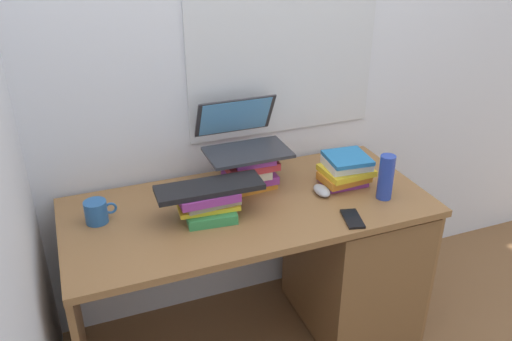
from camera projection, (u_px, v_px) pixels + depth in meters
The scene contains 12 objects.
ground_plane at pixel (250, 339), 2.53m from camera, with size 6.00×6.00×0.00m, color brown.
wall_back at pixel (218, 50), 2.26m from camera, with size 6.00×0.06×2.60m.
desk at pixel (330, 255), 2.45m from camera, with size 1.51×0.69×0.75m.
book_stack_tall at pixel (249, 171), 2.29m from camera, with size 0.23×0.18×0.16m.
book_stack_keyboard_riser at pixel (209, 203), 2.09m from camera, with size 0.25×0.20×0.12m.
book_stack_side at pixel (346, 170), 2.32m from camera, with size 0.22×0.20×0.14m.
laptop at pixel (242, 137), 2.29m from camera, with size 0.35×0.33×0.21m.
keyboard at pixel (209, 187), 2.06m from camera, with size 0.42×0.14×0.02m, color black.
computer_mouse at pixel (322, 191), 2.26m from camera, with size 0.06×0.10×0.04m, color #A5A8AD.
mug at pixel (97, 212), 2.05m from camera, with size 0.13×0.09×0.09m.
water_bottle at pixel (386, 177), 2.20m from camera, with size 0.06×0.06×0.20m, color #263FA5.
cell_phone at pixel (352, 219), 2.08m from camera, with size 0.07×0.14×0.01m, color black.
Camera 1 is at (-0.65, -1.77, 1.87)m, focal length 37.09 mm.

